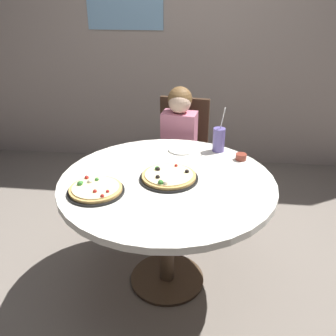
# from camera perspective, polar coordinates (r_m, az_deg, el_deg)

# --- Properties ---
(ground_plane) EXTENTS (8.00, 8.00, 0.00)m
(ground_plane) POSITION_cam_1_polar(r_m,az_deg,el_deg) (2.58, -0.13, -16.67)
(ground_plane) COLOR slate
(wall_with_window) EXTENTS (5.20, 0.14, 2.90)m
(wall_with_window) POSITION_cam_1_polar(r_m,az_deg,el_deg) (3.86, 3.45, 21.75)
(wall_with_window) COLOR #A8998E
(wall_with_window) RESTS_ON ground_plane
(dining_table) EXTENTS (1.25, 1.25, 0.75)m
(dining_table) POSITION_cam_1_polar(r_m,az_deg,el_deg) (2.18, -0.15, -3.97)
(dining_table) COLOR silver
(dining_table) RESTS_ON ground_plane
(chair_wooden) EXTENTS (0.45, 0.45, 0.95)m
(chair_wooden) POSITION_cam_1_polar(r_m,az_deg,el_deg) (3.06, 2.09, 2.68)
(chair_wooden) COLOR #382619
(chair_wooden) RESTS_ON ground_plane
(diner_child) EXTENTS (0.30, 0.43, 1.08)m
(diner_child) POSITION_cam_1_polar(r_m,az_deg,el_deg) (2.92, 1.35, 0.45)
(diner_child) COLOR #3F4766
(diner_child) RESTS_ON ground_plane
(pizza_veggie) EXTENTS (0.34, 0.34, 0.05)m
(pizza_veggie) POSITION_cam_1_polar(r_m,az_deg,el_deg) (2.13, 0.11, -1.33)
(pizza_veggie) COLOR black
(pizza_veggie) RESTS_ON dining_table
(pizza_cheese) EXTENTS (0.31, 0.31, 0.05)m
(pizza_cheese) POSITION_cam_1_polar(r_m,az_deg,el_deg) (2.04, -11.04, -3.26)
(pizza_cheese) COLOR black
(pizza_cheese) RESTS_ON dining_table
(soda_cup) EXTENTS (0.08, 0.08, 0.31)m
(soda_cup) POSITION_cam_1_polar(r_m,az_deg,el_deg) (2.50, 7.79, 4.33)
(soda_cup) COLOR #6659A5
(soda_cup) RESTS_ON dining_table
(sauce_bowl) EXTENTS (0.07, 0.07, 0.04)m
(sauce_bowl) POSITION_cam_1_polar(r_m,az_deg,el_deg) (2.42, 11.13, 1.70)
(sauce_bowl) COLOR brown
(sauce_bowl) RESTS_ON dining_table
(plate_small) EXTENTS (0.18, 0.18, 0.01)m
(plate_small) POSITION_cam_1_polar(r_m,az_deg,el_deg) (2.52, 2.09, 2.84)
(plate_small) COLOR white
(plate_small) RESTS_ON dining_table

